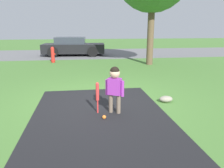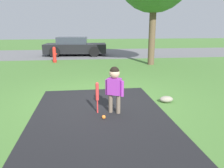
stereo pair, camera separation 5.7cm
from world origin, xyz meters
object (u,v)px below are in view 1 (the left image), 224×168
(baseball_bat, at_px, (97,93))
(parked_car, at_px, (73,47))
(sports_ball, at_px, (104,117))
(child, at_px, (115,83))
(fire_hydrant, at_px, (53,55))

(baseball_bat, relative_size, parked_car, 0.17)
(sports_ball, bearing_deg, child, 48.76)
(child, height_order, baseball_bat, child)
(parked_car, bearing_deg, child, -80.03)
(sports_ball, height_order, parked_car, parked_car)
(baseball_bat, distance_m, fire_hydrant, 7.61)
(child, xyz_separation_m, baseball_bat, (-0.37, 0.04, -0.22))
(child, bearing_deg, sports_ball, -102.98)
(child, distance_m, fire_hydrant, 7.75)
(sports_ball, xyz_separation_m, parked_car, (-0.90, 10.64, 0.54))
(child, xyz_separation_m, fire_hydrant, (-2.15, 7.44, -0.26))
(baseball_bat, relative_size, fire_hydrant, 0.84)
(child, xyz_separation_m, parked_car, (-1.17, 10.34, -0.09))
(sports_ball, relative_size, parked_car, 0.02)
(child, relative_size, fire_hydrant, 1.24)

